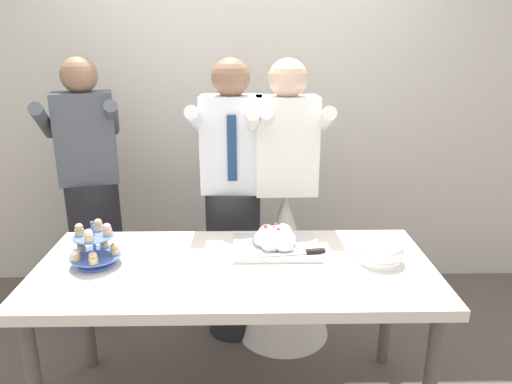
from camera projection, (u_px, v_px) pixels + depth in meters
The scene contains 8 objects.
rear_wall at pixel (238, 84), 3.30m from camera, with size 5.20×0.10×2.90m, color beige.
dessert_table at pixel (235, 280), 2.19m from camera, with size 1.80×0.80×0.78m.
cupcake_stand at pixel (95, 248), 2.15m from camera, with size 0.23×0.23×0.21m.
main_cake_tray at pixel (276, 241), 2.31m from camera, with size 0.43×0.31×0.13m.
plate_stack at pixel (380, 253), 2.19m from camera, with size 0.21×0.21×0.09m.
person_groom at pixel (233, 218), 2.81m from camera, with size 0.48×0.50×1.66m.
person_bride at pixel (285, 246), 2.82m from camera, with size 0.56×0.56×1.66m.
person_guest at pixel (93, 208), 2.97m from camera, with size 0.57×0.59×1.66m.
Camera 1 is at (0.06, -1.96, 1.76)m, focal length 33.50 mm.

